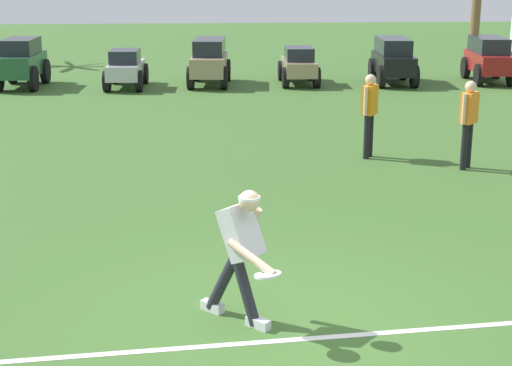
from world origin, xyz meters
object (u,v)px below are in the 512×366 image
at_px(parked_car_slot_a, 21,62).
at_px(parked_car_slot_f, 489,58).
at_px(parked_car_slot_b, 126,68).
at_px(teammate_midfield, 370,108).
at_px(frisbee_in_flight, 268,275).
at_px(parked_car_slot_c, 209,60).
at_px(parked_car_slot_d, 299,65).
at_px(frisbee_thrower, 241,248).
at_px(teammate_near_sideline, 469,116).
at_px(parked_car_slot_e, 393,59).

relative_size(parked_car_slot_a, parked_car_slot_f, 0.96).
xyz_separation_m(parked_car_slot_a, parked_car_slot_f, (13.85, 0.07, -0.02)).
bearing_deg(parked_car_slot_b, teammate_midfield, -59.13).
bearing_deg(teammate_midfield, parked_car_slot_a, 132.28).
bearing_deg(frisbee_in_flight, teammate_midfield, 71.04).
bearing_deg(teammate_midfield, parked_car_slot_b, 120.87).
relative_size(parked_car_slot_a, parked_car_slot_c, 0.96).
bearing_deg(parked_car_slot_d, parked_car_slot_a, -179.87).
relative_size(frisbee_thrower, frisbee_in_flight, 3.85).
bearing_deg(frisbee_in_flight, parked_car_slot_f, 63.81).
relative_size(frisbee_in_flight, parked_car_slot_d, 0.17).
xyz_separation_m(teammate_near_sideline, parked_car_slot_a, (-9.82, 10.02, -0.20)).
height_order(teammate_near_sideline, parked_car_slot_b, teammate_near_sideline).
relative_size(frisbee_thrower, parked_car_slot_d, 0.64).
distance_m(frisbee_in_flight, parked_car_slot_d, 16.51).
relative_size(frisbee_thrower, parked_car_slot_a, 0.60).
height_order(parked_car_slot_b, parked_car_slot_e, parked_car_slot_e).
distance_m(parked_car_slot_a, parked_car_slot_c, 5.43).
distance_m(frisbee_thrower, parked_car_slot_c, 15.93).
distance_m(parked_car_slot_c, parked_car_slot_f, 8.42).
relative_size(frisbee_in_flight, teammate_near_sideline, 0.24).
distance_m(parked_car_slot_d, parked_car_slot_f, 5.78).
xyz_separation_m(frisbee_thrower, frisbee_in_flight, (0.23, -0.49, -0.09)).
relative_size(parked_car_slot_a, parked_car_slot_d, 1.07).
bearing_deg(frisbee_in_flight, parked_car_slot_e, 72.56).
bearing_deg(frisbee_thrower, parked_car_slot_a, 109.31).
bearing_deg(frisbee_thrower, parked_car_slot_b, 99.28).
xyz_separation_m(teammate_near_sideline, parked_car_slot_f, (4.03, 10.09, -0.22)).
bearing_deg(parked_car_slot_d, teammate_midfield, -88.79).
height_order(parked_car_slot_c, parked_car_slot_f, same).
xyz_separation_m(teammate_midfield, parked_car_slot_e, (2.63, 9.05, -0.22)).
distance_m(frisbee_thrower, teammate_midfield, 7.28).
bearing_deg(parked_car_slot_d, parked_car_slot_b, -176.35).
relative_size(teammate_midfield, parked_car_slot_c, 0.63).
bearing_deg(teammate_near_sideline, parked_car_slot_d, 99.86).
bearing_deg(parked_car_slot_f, frisbee_thrower, -117.53).
height_order(frisbee_thrower, teammate_near_sideline, teammate_near_sideline).
relative_size(frisbee_thrower, parked_car_slot_e, 0.58).
distance_m(teammate_near_sideline, parked_car_slot_f, 10.86).
distance_m(teammate_midfield, parked_car_slot_e, 9.42).
distance_m(frisbee_in_flight, parked_car_slot_c, 16.42).
height_order(frisbee_in_flight, parked_car_slot_e, parked_car_slot_e).
height_order(teammate_midfield, parked_car_slot_e, teammate_midfield).
bearing_deg(parked_car_slot_f, parked_car_slot_a, -179.71).
height_order(teammate_near_sideline, parked_car_slot_e, teammate_near_sideline).
bearing_deg(parked_car_slot_f, teammate_near_sideline, -111.78).
bearing_deg(parked_car_slot_a, parked_car_slot_c, 0.84).
bearing_deg(parked_car_slot_a, frisbee_in_flight, -70.51).
height_order(frisbee_in_flight, parked_car_slot_c, parked_car_slot_c).
height_order(parked_car_slot_c, parked_car_slot_e, same).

